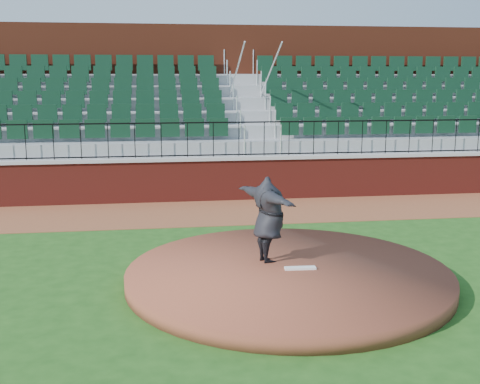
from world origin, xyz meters
name	(u,v)px	position (x,y,z in m)	size (l,w,h in m)	color
ground	(252,277)	(0.00, 0.00, 0.00)	(90.00, 90.00, 0.00)	#1E4C15
warning_track	(220,212)	(0.00, 5.40, 0.01)	(34.00, 3.20, 0.01)	brown
field_wall	(214,180)	(0.00, 7.00, 0.60)	(34.00, 0.35, 1.20)	maroon
wall_cap	(214,158)	(0.00, 7.00, 1.25)	(34.00, 0.45, 0.10)	#B7B7B7
wall_railing	(213,140)	(0.00, 7.00, 1.80)	(34.00, 0.05, 1.00)	black
seating_stands	(205,116)	(0.00, 9.72, 2.30)	(34.00, 5.10, 4.60)	gray
concourse_wall	(199,100)	(0.00, 12.52, 2.75)	(34.00, 0.50, 5.50)	maroon
pitchers_mound	(288,276)	(0.60, -0.38, 0.12)	(5.76, 5.76, 0.25)	brown
pitching_rubber	(300,268)	(0.81, -0.42, 0.27)	(0.56, 0.14, 0.04)	white
pitcher	(268,219)	(0.32, 0.10, 1.05)	(1.96, 0.53, 1.60)	black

